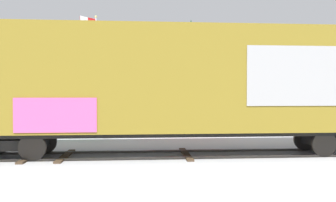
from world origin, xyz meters
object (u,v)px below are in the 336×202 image
(freight_car, at_px, (181,82))
(parked_car_red, at_px, (181,118))
(parked_car_green, at_px, (80,120))
(flagpole, at_px, (93,53))

(freight_car, bearing_deg, parked_car_red, 82.71)
(parked_car_red, bearing_deg, freight_car, -97.29)
(freight_car, bearing_deg, parked_car_green, 127.08)
(freight_car, xyz_separation_m, flagpole, (-4.97, 13.65, 2.63))
(flagpole, bearing_deg, parked_car_red, -49.31)
(flagpole, relative_size, parked_car_red, 1.74)
(flagpole, xyz_separation_m, parked_car_red, (5.85, -6.80, -4.44))
(parked_car_green, bearing_deg, parked_car_red, 6.72)
(freight_car, distance_m, parked_car_red, 7.14)
(parked_car_green, bearing_deg, freight_car, -52.92)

